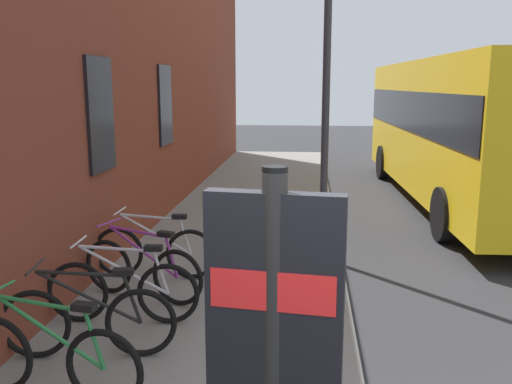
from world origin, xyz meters
The scene contains 12 objects.
ground centered at (6.00, -1.00, 0.00)m, with size 60.00×60.00×0.00m, color #2D2D30.
sidewalk_pavement centered at (8.00, 1.75, 0.06)m, with size 24.00×3.50×0.12m, color gray.
station_facade centered at (8.99, 3.80, 3.59)m, with size 22.00×0.65×7.18m.
bicycle_end_of_row centered at (2.16, 2.73, 0.51)m, with size 0.48×1.76×0.97m.
bicycle_far_end centered at (2.92, 2.70, 0.51)m, with size 0.48×1.76×0.97m.
bicycle_by_door centered at (3.74, 2.63, 0.51)m, with size 0.48×1.77×0.97m.
bicycle_nearest_sign centered at (4.45, 2.63, 0.51)m, with size 0.68×1.70×0.97m.
bicycle_leaning_wall centered at (5.23, 2.68, 0.51)m, with size 0.48×1.77×0.97m.
transit_info_sign centered at (0.08, 0.68, 1.72)m, with size 0.15×0.56×2.40m.
city_bus centered at (11.31, -3.00, 1.92)m, with size 10.58×2.90×3.35m.
pedestrian_near_bus centered at (1.02, 0.86, 1.21)m, with size 0.56×0.52×1.79m.
street_lamp centered at (6.66, 0.30, 3.00)m, with size 0.28×0.28×4.81m.
Camera 1 is at (-1.94, 0.56, 2.82)m, focal length 38.11 mm.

